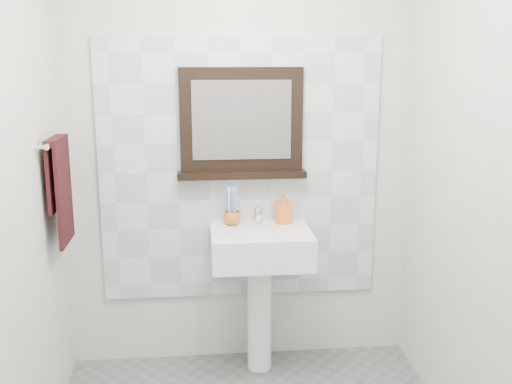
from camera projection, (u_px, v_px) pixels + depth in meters
back_wall at (240, 154)px, 3.43m from camera, size 2.00×0.01×2.50m
front_wall at (315, 316)px, 1.30m from camera, size 2.00×0.01×2.50m
right_wall at (502, 193)px, 2.46m from camera, size 0.01×2.20×2.50m
splashback at (240, 171)px, 3.44m from camera, size 1.60×0.02×1.50m
pedestal_sink at (260, 261)px, 3.35m from camera, size 0.55×0.44×0.96m
toothbrush_cup at (232, 218)px, 3.40m from camera, size 0.13×0.13×0.08m
toothbrushes at (233, 204)px, 3.39m from camera, size 0.05×0.04×0.21m
soap_dispenser at (283, 208)px, 3.43m from camera, size 0.10×0.10×0.18m
framed_mirror at (241, 126)px, 3.36m from camera, size 0.73×0.11×0.62m
towel_bar at (55, 141)px, 2.98m from camera, size 0.07×0.40×0.03m
hand_towel at (60, 182)px, 3.03m from camera, size 0.06×0.30×0.55m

